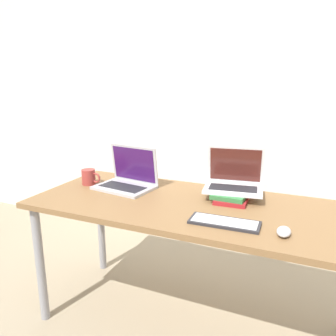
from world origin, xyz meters
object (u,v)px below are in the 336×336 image
at_px(laptop_on_books, 234,181).
at_px(mouse, 284,232).
at_px(mug, 89,177).
at_px(laptop_left, 127,179).
at_px(wireless_keyboard, 224,222).
at_px(book_stack, 232,195).

distance_m(laptop_on_books, mouse, 0.50).
bearing_deg(mug, laptop_left, 9.15).
bearing_deg(mouse, laptop_left, 161.78).
xyz_separation_m(laptop_on_books, mug, (-0.88, -0.13, -0.05)).
height_order(laptop_left, mug, laptop_left).
relative_size(laptop_on_books, mouse, 3.39).
bearing_deg(wireless_keyboard, laptop_left, 156.53).
distance_m(book_stack, wireless_keyboard, 0.33).
bearing_deg(book_stack, laptop_left, -176.59).
relative_size(wireless_keyboard, mug, 2.49).
distance_m(laptop_on_books, wireless_keyboard, 0.39).
distance_m(mouse, mug, 1.21).
distance_m(book_stack, mouse, 0.45).
bearing_deg(wireless_keyboard, laptop_on_books, 96.68).
height_order(book_stack, wireless_keyboard, book_stack).
relative_size(laptop_left, book_stack, 1.47).
height_order(laptop_on_books, wireless_keyboard, laptop_on_books).
xyz_separation_m(wireless_keyboard, mug, (-0.92, 0.25, 0.04)).
xyz_separation_m(laptop_on_books, wireless_keyboard, (0.04, -0.38, -0.09)).
relative_size(book_stack, wireless_keyboard, 0.79).
bearing_deg(laptop_on_books, book_stack, -86.23).
bearing_deg(mouse, wireless_keyboard, 177.00).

